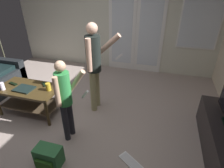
{
  "coord_description": "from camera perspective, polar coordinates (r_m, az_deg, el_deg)",
  "views": [
    {
      "loc": [
        1.32,
        -2.15,
        2.04
      ],
      "look_at": [
        0.72,
        -0.12,
        0.86
      ],
      "focal_mm": 28.95,
      "sensor_mm": 36.0,
      "label": 1
    }
  ],
  "objects": [
    {
      "name": "cup_near_edge",
      "position": [
        3.47,
        -31.39,
        -0.62
      ],
      "size": [
        0.07,
        0.07,
        0.13
      ],
      "primitive_type": "cylinder",
      "color": "white",
      "rests_on": "coffee_table"
    },
    {
      "name": "cup_by_laptop",
      "position": [
        3.12,
        -19.48,
        -0.85
      ],
      "size": [
        0.08,
        0.08,
        0.13
      ],
      "primitive_type": "cylinder",
      "color": "gold",
      "rests_on": "coffee_table"
    },
    {
      "name": "backpack",
      "position": [
        2.58,
        -19.39,
        -20.81
      ],
      "size": [
        0.33,
        0.23,
        0.27
      ],
      "color": "#2E693C",
      "rests_on": "ground_plane"
    },
    {
      "name": "loose_keyboard",
      "position": [
        2.55,
        6.82,
        -23.95
      ],
      "size": [
        0.44,
        0.36,
        0.02
      ],
      "color": "white",
      "rests_on": "ground_plane"
    },
    {
      "name": "dvd_remote_slim",
      "position": [
        3.35,
        -20.63,
        -0.02
      ],
      "size": [
        0.16,
        0.15,
        0.02
      ],
      "primitive_type": "cube",
      "rotation": [
        0.0,
        0.0,
        -0.73
      ],
      "color": "black",
      "rests_on": "coffee_table"
    },
    {
      "name": "tv_stand",
      "position": [
        2.87,
        31.69,
        -15.44
      ],
      "size": [
        0.42,
        1.54,
        0.45
      ],
      "color": "black",
      "rests_on": "ground_plane"
    },
    {
      "name": "ground_plane",
      "position": [
        3.25,
        -11.95,
        -10.76
      ],
      "size": [
        5.24,
        4.79,
        0.02
      ],
      "primitive_type": "cube",
      "color": "#A6948C"
    },
    {
      "name": "tv_remote_black",
      "position": [
        3.59,
        -28.78,
        0.08
      ],
      "size": [
        0.18,
        0.09,
        0.02
      ],
      "primitive_type": "cube",
      "rotation": [
        0.0,
        0.0,
        -0.23
      ],
      "color": "black",
      "rests_on": "coffee_table"
    },
    {
      "name": "person_child",
      "position": [
        2.49,
        -14.65,
        -3.51
      ],
      "size": [
        0.4,
        0.33,
        1.23
      ],
      "color": "#26272F",
      "rests_on": "ground_plane"
    },
    {
      "name": "coffee_table",
      "position": [
        3.43,
        -24.57,
        -2.99
      ],
      "size": [
        1.04,
        0.56,
        0.5
      ],
      "color": "#413219",
      "rests_on": "ground_plane"
    },
    {
      "name": "laptop_closed",
      "position": [
        3.33,
        -26.01,
        -1.37
      ],
      "size": [
        0.31,
        0.25,
        0.02
      ],
      "primitive_type": "cube",
      "rotation": [
        0.0,
        0.0,
        -0.04
      ],
      "color": "black",
      "rests_on": "coffee_table"
    },
    {
      "name": "person_adult",
      "position": [
        2.99,
        -5.63,
        7.13
      ],
      "size": [
        0.57,
        0.42,
        1.54
      ],
      "color": "tan",
      "rests_on": "ground_plane"
    },
    {
      "name": "wall_back_with_doors",
      "position": [
        4.72,
        1.51,
        20.09
      ],
      "size": [
        5.24,
        0.09,
        2.67
      ],
      "color": "beige",
      "rests_on": "ground_plane"
    }
  ]
}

